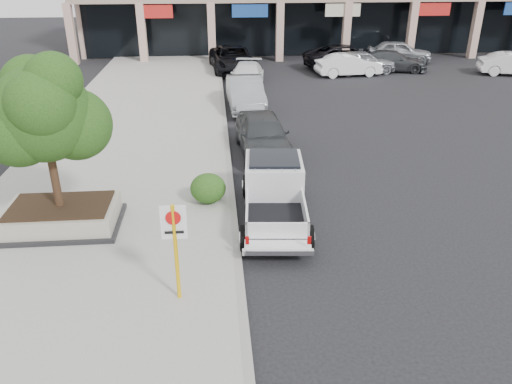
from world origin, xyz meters
TOP-DOWN VIEW (x-y plane):
  - ground at (0.00, 0.00)m, footprint 120.00×120.00m
  - sidewalk at (-5.50, 6.00)m, footprint 8.00×52.00m
  - curb at (-1.55, 6.00)m, footprint 0.20×52.00m
  - planter at (-6.37, 1.87)m, footprint 3.20×2.20m
  - planter_tree at (-6.24, 2.03)m, footprint 2.90×2.55m
  - no_parking_sign at (-2.93, -1.69)m, footprint 0.55×0.09m
  - hedge at (-2.29, 3.08)m, footprint 1.10×0.99m
  - pickup_truck at (-0.35, 2.03)m, footprint 2.34×5.30m
  - curb_car_a at (-0.15, 7.59)m, footprint 2.16×4.76m
  - curb_car_b at (-0.40, 14.10)m, footprint 1.87×4.92m
  - curb_car_c at (0.02, 18.93)m, footprint 2.49×4.89m
  - curb_car_d at (-0.65, 23.47)m, footprint 3.29×6.24m
  - lot_car_a at (7.88, 22.10)m, footprint 4.70×2.38m
  - lot_car_b at (6.84, 21.46)m, footprint 4.40×1.97m
  - lot_car_c at (10.23, 22.74)m, footprint 4.99×3.06m
  - lot_car_d at (7.26, 23.56)m, footprint 6.28×3.61m
  - lot_car_e at (11.68, 25.64)m, footprint 4.94×2.68m

SIDE VIEW (x-z plane):
  - ground at x=0.00m, z-range 0.00..0.00m
  - sidewalk at x=-5.50m, z-range 0.00..0.15m
  - curb at x=-1.55m, z-range 0.00..0.15m
  - planter at x=-6.37m, z-range 0.14..0.82m
  - hedge at x=-2.29m, z-range 0.15..1.08m
  - lot_car_c at x=10.23m, z-range 0.00..1.35m
  - curb_car_c at x=0.02m, z-range 0.00..1.36m
  - lot_car_b at x=6.84m, z-range 0.00..1.40m
  - lot_car_a at x=7.88m, z-range 0.00..1.53m
  - curb_car_a at x=-0.15m, z-range 0.00..1.59m
  - lot_car_e at x=11.68m, z-range 0.00..1.59m
  - curb_car_b at x=-0.40m, z-range 0.00..1.60m
  - pickup_truck at x=-0.35m, z-range 0.00..1.62m
  - lot_car_d at x=7.26m, z-range 0.00..1.65m
  - curb_car_d at x=-0.65m, z-range 0.00..1.67m
  - no_parking_sign at x=-2.93m, z-range 0.48..2.78m
  - planter_tree at x=-6.24m, z-range 1.41..5.41m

